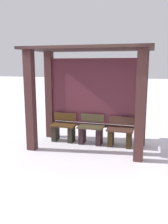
# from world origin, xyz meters

# --- Properties ---
(ground_plane) EXTENTS (60.00, 60.00, 0.00)m
(ground_plane) POSITION_xyz_m (0.00, 0.00, 0.00)
(ground_plane) COLOR silver
(bus_shelter) EXTENTS (2.96, 1.54, 2.43)m
(bus_shelter) POSITION_xyz_m (0.00, 0.18, 1.57)
(bus_shelter) COLOR #452524
(bus_shelter) RESTS_ON ground
(bench_left_inside) EXTENTS (0.66, 0.36, 0.74)m
(bench_left_inside) POSITION_xyz_m (-0.76, 0.27, 0.30)
(bench_left_inside) COLOR #492E14
(bench_left_inside) RESTS_ON ground
(bench_center_inside) EXTENTS (0.66, 0.40, 0.75)m
(bench_center_inside) POSITION_xyz_m (0.00, 0.27, 0.31)
(bench_center_inside) COLOR #463D27
(bench_center_inside) RESTS_ON ground
(bench_right_inside) EXTENTS (0.66, 0.39, 0.73)m
(bench_right_inside) POSITION_xyz_m (0.76, 0.27, 0.29)
(bench_right_inside) COLOR #4A2D24
(bench_right_inside) RESTS_ON ground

